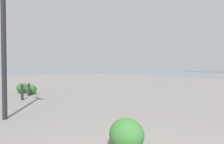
% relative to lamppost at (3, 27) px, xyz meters
% --- Properties ---
extents(lamppost, '(0.98, 0.28, 4.33)m').
position_rel_lamppost_xyz_m(lamppost, '(0.00, 0.00, 0.00)').
color(lamppost, '#232328').
rests_on(lamppost, ground).
extents(bollard_near, '(0.13, 0.13, 0.79)m').
position_rel_lamppost_xyz_m(bollard_near, '(3.19, -1.21, -2.44)').
color(bollard_near, '#232328').
rests_on(bollard_near, ground).
extents(bollard_mid, '(0.13, 0.13, 0.73)m').
position_rel_lamppost_xyz_m(bollard_mid, '(4.32, -1.81, -2.47)').
color(bollard_mid, '#232328').
rests_on(bollard_mid, ground).
extents(shrub_low, '(0.75, 0.67, 0.63)m').
position_rel_lamppost_xyz_m(shrub_low, '(5.81, -1.81, -2.53)').
color(shrub_low, '#2D6628').
rests_on(shrub_low, ground).
extents(shrub_round, '(0.73, 0.65, 0.62)m').
position_rel_lamppost_xyz_m(shrub_round, '(-3.90, -1.50, -2.54)').
color(shrub_round, '#387533').
rests_on(shrub_round, ground).
extents(shrub_wide, '(0.67, 0.61, 0.57)m').
position_rel_lamppost_xyz_m(shrub_wide, '(4.91, -2.09, -2.56)').
color(shrub_wide, '#2D6628').
rests_on(shrub_wide, ground).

